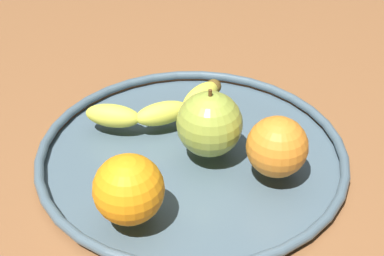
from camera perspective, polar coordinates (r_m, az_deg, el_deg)
The scene contains 6 objects.
ground_plane at distance 74.65cm, azimuth -0.00°, elevation -4.24°, with size 167.46×167.46×4.00cm, color brown.
fruit_bowl at distance 72.81cm, azimuth -0.00°, elevation -2.48°, with size 39.01×39.01×1.80cm.
banana at distance 76.96cm, azimuth -3.00°, elevation 2.04°, with size 20.40×8.21×3.05cm.
apple at distance 69.41cm, azimuth 1.74°, elevation 0.40°, with size 8.07×8.07×8.87cm.
orange_back_left at distance 60.89cm, azimuth -6.27°, elevation -6.03°, with size 7.62×7.62×7.62cm, color orange.
orange_back_right at distance 67.18cm, azimuth 8.39°, elevation -1.84°, with size 7.23×7.23×7.23cm, color orange.
Camera 1 is at (-27.92, -49.94, 45.95)cm, focal length 54.07 mm.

